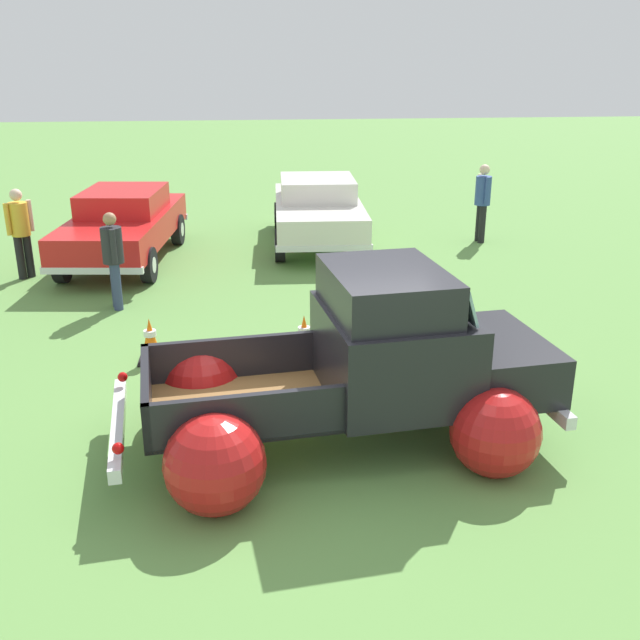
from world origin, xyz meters
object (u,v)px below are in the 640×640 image
Objects in this scene: vintage_pickup_truck at (369,375)px; spectator_2 at (113,255)px; show_car_1 at (318,208)px; spectator_1 at (20,228)px; lane_cone_1 at (151,341)px; spectator_0 at (483,198)px; show_car_0 at (123,223)px; lane_cone_0 at (304,337)px.

vintage_pickup_truck is 2.99× the size of spectator_2.
show_car_1 is at bearing 81.02° from vintage_pickup_truck.
spectator_1 is 2.66× the size of lane_cone_1.
show_car_1 is 2.57× the size of spectator_0.
spectator_1 is at bearing -53.41° from show_car_0.
vintage_pickup_truck is at bearing -42.65° from lane_cone_1.
show_car_1 is at bearing -7.76° from spectator_0.
show_car_0 is 7.35× the size of lane_cone_0.
vintage_pickup_truck is 2.39m from lane_cone_0.
vintage_pickup_truck reaches higher than lane_cone_0.
spectator_1 reaches higher than show_car_0.
vintage_pickup_truck reaches higher than spectator_2.
vintage_pickup_truck reaches higher than show_car_1.
spectator_0 is at bearing -122.48° from spectator_1.
spectator_2 is at bearing 108.94° from lane_cone_1.
spectator_2 is (1.96, -1.96, -0.04)m from spectator_1.
spectator_2 is 2.55× the size of lane_cone_1.
show_car_0 is 2.77× the size of spectator_1.
spectator_0 is (7.63, 0.79, 0.20)m from show_car_0.
show_car_0 is at bearing 120.43° from lane_cone_0.
show_car_0 is 7.67m from spectator_0.
spectator_0 reaches higher than show_car_1.
lane_cone_0 and lane_cone_1 have the same top height.
spectator_0 reaches higher than lane_cone_1.
spectator_1 is at bearing 6.59° from spectator_0.
vintage_pickup_truck is 8.56m from spectator_1.
spectator_1 reaches higher than lane_cone_0.
show_car_1 is 2.63× the size of spectator_1.
show_car_0 reaches higher than lane_cone_1.
spectator_1 is (-1.70, -0.99, 0.17)m from show_car_0.
lane_cone_0 is 1.00× the size of lane_cone_1.
show_car_1 is at bearing 82.37° from lane_cone_0.
spectator_1 is (-5.71, -2.01, 0.17)m from show_car_1.
lane_cone_0 is (2.89, -2.43, -0.60)m from spectator_2.
vintage_pickup_truck is at bearing -77.68° from lane_cone_0.
spectator_2 is (0.26, -2.94, 0.13)m from show_car_0.
spectator_2 reaches higher than lane_cone_1.
lane_cone_0 is at bearing 95.68° from vintage_pickup_truck.
show_car_0 is (-3.66, 7.67, 0.02)m from vintage_pickup_truck.
show_car_0 is at bearing -73.19° from show_car_1.
show_car_1 is 5.45m from spectator_2.
show_car_0 reaches higher than lane_cone_0.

